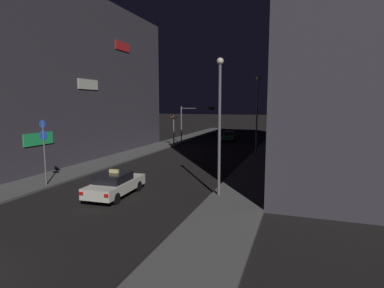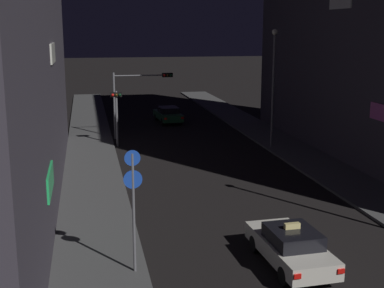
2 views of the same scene
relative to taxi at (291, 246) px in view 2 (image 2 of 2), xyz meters
name	(u,v)px [view 2 (image 2 of 2)]	position (x,y,z in m)	size (l,w,h in m)	color
sidewalk_left	(91,150)	(-6.67, 19.67, -0.67)	(3.29, 63.28, 0.14)	#4C4C4C
sidewalk_right	(279,142)	(6.97, 19.67, -0.67)	(3.29, 63.28, 0.14)	#4C4C4C
taxi	(291,246)	(0.00, 0.00, 0.00)	(1.99, 4.52, 1.62)	silver
far_car	(168,114)	(0.30, 29.83, 0.00)	(2.16, 4.58, 1.42)	#1E512D
traffic_light_overhead	(138,90)	(-3.00, 23.48, 2.96)	(4.55, 0.41, 5.05)	slate
traffic_light_left_kerb	(117,107)	(-4.78, 20.79, 2.09)	(0.80, 0.42, 3.97)	slate
sign_pole_left	(133,200)	(-5.47, 0.39, 1.96)	(0.63, 0.10, 4.25)	slate
street_lamp_far_block	(273,77)	(5.79, 18.04, 4.29)	(0.41, 0.41, 8.10)	slate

